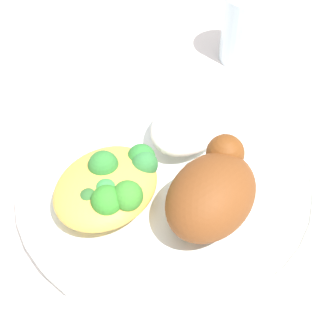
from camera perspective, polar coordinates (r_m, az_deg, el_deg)
The scene contains 7 objects.
ground_plane at distance 0.47m, azimuth 0.00°, elevation -2.29°, with size 2.00×2.00×0.00m, color silver.
plate at distance 0.47m, azimuth 0.00°, elevation -1.53°, with size 0.30×0.30×0.02m.
roasted_chicken at distance 0.41m, azimuth 5.51°, elevation -2.99°, with size 0.11×0.07×0.06m.
rice_pile at distance 0.49m, azimuth 2.97°, elevation 5.83°, with size 0.11×0.07×0.04m, color white.
mac_cheese_with_broccoli at distance 0.43m, azimuth -7.14°, elevation -2.02°, with size 0.11×0.09×0.04m.
fork at distance 0.42m, azimuth -19.01°, elevation -15.88°, with size 0.03×0.14×0.01m.
water_glass at distance 0.63m, azimuth 10.00°, elevation 16.70°, with size 0.07×0.07×0.09m, color silver.
Camera 1 is at (-0.25, -0.17, 0.37)m, focal length 49.31 mm.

